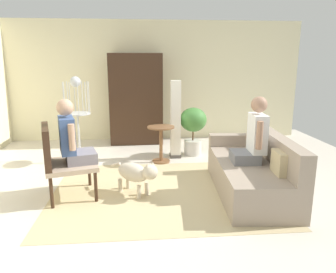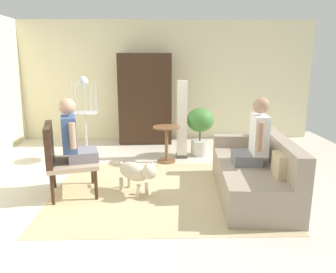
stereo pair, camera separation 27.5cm
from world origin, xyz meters
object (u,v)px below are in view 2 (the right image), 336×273
(potted_plant, at_px, (200,126))
(column_lamp, at_px, (182,120))
(armoire_cabinet, at_px, (145,99))
(person_on_armchair, at_px, (73,137))
(round_end_table, at_px, (167,140))
(bird_cage_stand, at_px, (85,114))
(armchair, at_px, (61,155))
(couch, at_px, (255,174))
(person_on_couch, at_px, (256,137))
(dog, at_px, (136,172))

(potted_plant, relative_size, column_lamp, 0.64)
(column_lamp, xyz_separation_m, armoire_cabinet, (-0.72, 1.22, 0.26))
(person_on_armchair, relative_size, round_end_table, 1.29)
(person_on_armchair, bearing_deg, potted_plant, 43.23)
(person_on_armchair, height_order, round_end_table, person_on_armchair)
(bird_cage_stand, bearing_deg, armchair, -88.85)
(couch, bearing_deg, round_end_table, 128.60)
(potted_plant, height_order, armoire_cabinet, armoire_cabinet)
(armchair, relative_size, person_on_couch, 1.11)
(armchair, height_order, potted_plant, armchair)
(round_end_table, bearing_deg, potted_plant, 32.98)
(couch, distance_m, round_end_table, 1.87)
(person_on_couch, height_order, person_on_armchair, person_on_couch)
(couch, bearing_deg, armoire_cabinet, 118.45)
(couch, xyz_separation_m, column_lamp, (-0.88, 1.74, 0.42))
(armoire_cabinet, bearing_deg, couch, -61.55)
(couch, height_order, dog, couch)
(round_end_table, bearing_deg, couch, -51.40)
(round_end_table, height_order, column_lamp, column_lamp)
(person_on_armchair, relative_size, column_lamp, 0.59)
(person_on_couch, xyz_separation_m, column_lamp, (-0.85, 1.76, -0.09))
(couch, height_order, armoire_cabinet, armoire_cabinet)
(couch, relative_size, person_on_couch, 2.23)
(round_end_table, height_order, bird_cage_stand, bird_cage_stand)
(person_on_armchair, distance_m, dog, 0.96)
(potted_plant, height_order, column_lamp, column_lamp)
(person_on_armchair, xyz_separation_m, dog, (0.83, -0.04, -0.49))
(armoire_cabinet, bearing_deg, person_on_couch, -62.11)
(armoire_cabinet, bearing_deg, dog, -89.96)
(column_lamp, bearing_deg, person_on_couch, -64.20)
(round_end_table, distance_m, dog, 1.48)
(person_on_couch, xyz_separation_m, person_on_armchair, (-2.40, 0.11, -0.01))
(person_on_couch, distance_m, person_on_armchair, 2.40)
(armchair, distance_m, person_on_armchair, 0.29)
(armoire_cabinet, bearing_deg, round_end_table, -73.75)
(person_on_armchair, bearing_deg, round_end_table, 47.45)
(round_end_table, distance_m, armoire_cabinet, 1.66)
(bird_cage_stand, xyz_separation_m, potted_plant, (2.10, 0.27, -0.28))
(bird_cage_stand, relative_size, potted_plant, 1.66)
(armchair, xyz_separation_m, person_on_armchair, (0.16, 0.05, 0.23))
(couch, xyz_separation_m, person_on_armchair, (-2.42, 0.09, 0.51))
(couch, distance_m, dog, 1.60)
(dog, xyz_separation_m, bird_cage_stand, (-1.02, 1.56, 0.55))
(bird_cage_stand, height_order, potted_plant, bird_cage_stand)
(person_on_couch, bearing_deg, person_on_armchair, 177.39)
(armchair, xyz_separation_m, person_on_couch, (2.56, -0.06, 0.24))
(person_on_couch, relative_size, person_on_armchair, 1.05)
(armchair, height_order, armoire_cabinet, armoire_cabinet)
(couch, bearing_deg, person_on_armchair, 177.91)
(person_on_couch, bearing_deg, bird_cage_stand, 147.80)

